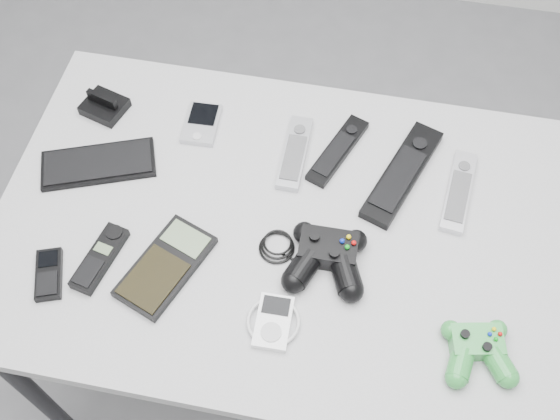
% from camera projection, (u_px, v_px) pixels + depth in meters
% --- Properties ---
extents(floor, '(3.50, 3.50, 0.00)m').
position_uv_depth(floor, '(286.00, 393.00, 1.85)').
color(floor, slate).
rests_on(floor, ground).
extents(desk, '(1.14, 0.73, 0.76)m').
position_uv_depth(desk, '(289.00, 243.00, 1.31)').
color(desk, '#A9A9AB').
rests_on(desk, floor).
extents(pda_keyboard, '(0.25, 0.17, 0.01)m').
position_uv_depth(pda_keyboard, '(98.00, 164.00, 1.32)').
color(pda_keyboard, black).
rests_on(pda_keyboard, desk).
extents(dock_bracket, '(0.10, 0.10, 0.05)m').
position_uv_depth(dock_bracket, '(103.00, 103.00, 1.39)').
color(dock_bracket, black).
rests_on(dock_bracket, desk).
extents(pda, '(0.07, 0.11, 0.02)m').
position_uv_depth(pda, '(201.00, 123.00, 1.38)').
color(pda, '#AFB0B6').
rests_on(pda, desk).
extents(remote_silver_a, '(0.05, 0.18, 0.02)m').
position_uv_depth(remote_silver_a, '(295.00, 152.00, 1.33)').
color(remote_silver_a, '#AFB0B6').
rests_on(remote_silver_a, desk).
extents(remote_black_a, '(0.11, 0.19, 0.02)m').
position_uv_depth(remote_black_a, '(338.00, 150.00, 1.34)').
color(remote_black_a, black).
rests_on(remote_black_a, desk).
extents(remote_black_b, '(0.15, 0.26, 0.02)m').
position_uv_depth(remote_black_b, '(402.00, 173.00, 1.30)').
color(remote_black_b, black).
rests_on(remote_black_b, desk).
extents(remote_silver_b, '(0.07, 0.20, 0.02)m').
position_uv_depth(remote_silver_b, '(459.00, 191.00, 1.28)').
color(remote_silver_b, silver).
rests_on(remote_silver_b, desk).
extents(mobile_phone, '(0.08, 0.11, 0.02)m').
position_uv_depth(mobile_phone, '(49.00, 274.00, 1.19)').
color(mobile_phone, black).
rests_on(mobile_phone, desk).
extents(cordless_handset, '(0.07, 0.15, 0.02)m').
position_uv_depth(cordless_handset, '(100.00, 258.00, 1.20)').
color(cordless_handset, black).
rests_on(cordless_handset, desk).
extents(calculator, '(0.16, 0.22, 0.02)m').
position_uv_depth(calculator, '(166.00, 266.00, 1.20)').
color(calculator, black).
rests_on(calculator, desk).
extents(mp3_player, '(0.10, 0.10, 0.02)m').
position_uv_depth(mp3_player, '(273.00, 322.00, 1.14)').
color(mp3_player, white).
rests_on(mp3_player, desk).
extents(controller_black, '(0.26, 0.16, 0.05)m').
position_uv_depth(controller_black, '(327.00, 255.00, 1.19)').
color(controller_black, black).
rests_on(controller_black, desk).
extents(controller_green, '(0.15, 0.15, 0.04)m').
position_uv_depth(controller_green, '(478.00, 349.00, 1.10)').
color(controller_green, '#227D28').
rests_on(controller_green, desk).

